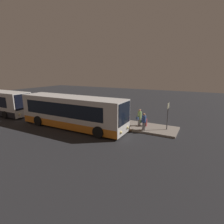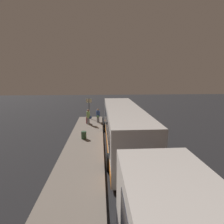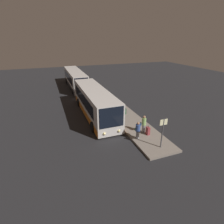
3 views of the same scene
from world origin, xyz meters
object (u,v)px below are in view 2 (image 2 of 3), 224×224
object	(u,v)px
bus_lead	(123,127)
suitcase	(87,120)
passenger_waiting	(98,115)
sign_post	(89,106)
trash_bin	(84,135)
passenger_boarding	(88,116)

from	to	relation	value
bus_lead	suitcase	bearing A→B (deg)	26.52
passenger_waiting	sign_post	world-z (taller)	sign_post
trash_bin	passenger_waiting	bearing A→B (deg)	-12.18
passenger_boarding	sign_post	size ratio (longest dim) A/B	0.66
sign_post	trash_bin	xyz separation A→B (m)	(-7.34, 0.03, -1.33)
passenger_waiting	trash_bin	world-z (taller)	passenger_waiting
passenger_boarding	passenger_waiting	world-z (taller)	passenger_boarding
passenger_boarding	passenger_waiting	size ratio (longest dim) A/B	1.06
bus_lead	trash_bin	xyz separation A→B (m)	(1.50, 3.24, -1.07)
passenger_boarding	trash_bin	bearing A→B (deg)	24.77
passenger_waiting	suitcase	size ratio (longest dim) A/B	1.65
sign_post	trash_bin	bearing A→B (deg)	179.80
passenger_waiting	bus_lead	bearing A→B (deg)	107.12
bus_lead	passenger_waiting	xyz separation A→B (m)	(6.90, 2.07, -0.53)
passenger_waiting	trash_bin	distance (m)	5.55
passenger_boarding	trash_bin	size ratio (longest dim) A/B	2.65
passenger_waiting	passenger_boarding	bearing A→B (deg)	37.54
bus_lead	passenger_waiting	world-z (taller)	bus_lead
trash_bin	suitcase	bearing A→B (deg)	0.78
passenger_boarding	sign_post	distance (m)	2.84
bus_lead	sign_post	world-z (taller)	bus_lead
bus_lead	suitcase	distance (m)	7.48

